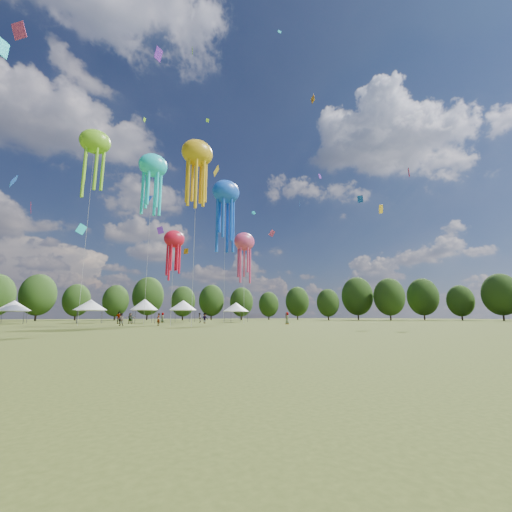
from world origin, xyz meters
name	(u,v)px	position (x,y,z in m)	size (l,w,h in m)	color
ground	(444,348)	(0.00, 0.00, 0.00)	(300.00, 300.00, 0.00)	#384416
spectator_near	(121,319)	(-8.22, 37.36, 0.79)	(0.77, 0.60, 1.58)	gray
spectators_far	(178,318)	(1.80, 48.38, 0.90)	(23.57, 25.80, 1.92)	gray
festival_tents	(144,306)	(-2.73, 55.29, 3.12)	(42.14, 11.78, 4.40)	#47474C
show_kites	(192,196)	(1.64, 41.87, 20.50)	(28.19, 24.91, 27.61)	gold
small_kites	(171,146)	(-1.67, 43.97, 29.51)	(65.71, 57.16, 45.25)	gold
treeline	(134,289)	(-3.87, 62.51, 6.54)	(201.57, 95.24, 13.43)	#38281C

